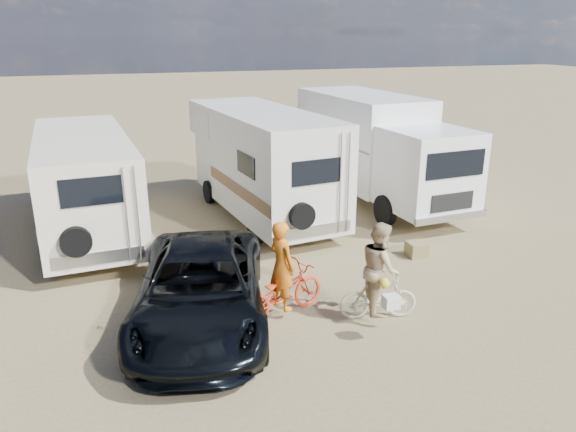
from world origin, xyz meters
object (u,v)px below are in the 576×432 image
object	(u,v)px
bike_woman	(378,297)
rider_man	(282,274)
dark_suv	(201,289)
cooler	(210,252)
rv_main	(262,165)
rv_left	(86,186)
rider_woman	(379,276)
box_truck	(378,150)
bike_parked	(452,200)
crate	(417,249)
bike_man	(282,292)

from	to	relation	value
bike_woman	rider_man	bearing A→B (deg)	81.74
dark_suv	rider_man	xyz separation A→B (m)	(1.54, -0.24, 0.18)
cooler	rv_main	bearing A→B (deg)	60.01
rv_main	bike_woman	distance (m)	6.83
rv_left	rider_woman	bearing A→B (deg)	-55.59
box_truck	rv_main	bearing A→B (deg)	-177.53
bike_parked	rv_left	bearing A→B (deg)	121.46
rv_main	dark_suv	bearing A→B (deg)	-123.22
rider_man	cooler	bearing A→B (deg)	-6.20
rv_main	box_truck	distance (m)	4.07
dark_suv	crate	xyz separation A→B (m)	(5.68, 1.53, -0.54)
rider_man	crate	bearing A→B (deg)	-86.74
dark_suv	bike_man	xyz separation A→B (m)	(1.54, -0.24, -0.20)
bike_woman	rider_woman	xyz separation A→B (m)	(0.00, 0.00, 0.44)
crate	rv_left	bearing A→B (deg)	150.57
bike_woman	cooler	xyz separation A→B (m)	(-2.52, 3.96, -0.25)
box_truck	dark_suv	bearing A→B (deg)	-141.72
rider_woman	cooler	size ratio (longest dim) A/B	3.55
bike_woman	rv_left	bearing A→B (deg)	51.77
rv_main	rider_man	size ratio (longest dim) A/B	3.74
box_truck	rider_man	xyz separation A→B (m)	(-5.45, -6.43, -0.79)
rv_main	bike_man	bearing A→B (deg)	-109.36
rv_main	cooler	world-z (taller)	rv_main
rv_main	rider_woman	world-z (taller)	rv_main
bike_woman	crate	distance (m)	3.46
dark_suv	rider_man	distance (m)	1.57
rv_left	crate	size ratio (longest dim) A/B	15.28
rv_main	rider_woman	bearing A→B (deg)	-93.40
dark_suv	bike_woman	world-z (taller)	dark_suv
rider_woman	bike_parked	world-z (taller)	rider_woman
crate	rv_main	bearing A→B (deg)	122.73
rv_main	dark_suv	xyz separation A→B (m)	(-2.94, -5.79, -0.88)
rv_left	bike_parked	bearing A→B (deg)	-12.30
bike_woman	bike_parked	xyz separation A→B (m)	(5.30, 5.16, -0.06)
box_truck	bike_man	world-z (taller)	box_truck
bike_man	rider_woman	bearing A→B (deg)	-132.01
rv_left	box_truck	world-z (taller)	box_truck
cooler	crate	xyz separation A→B (m)	(4.93, -1.49, -0.02)
rider_woman	rider_man	bearing A→B (deg)	81.74
rv_left	rider_man	world-z (taller)	rv_left
bike_man	bike_parked	world-z (taller)	bike_man
cooler	dark_suv	bearing A→B (deg)	-95.70
box_truck	cooler	distance (m)	7.16
dark_suv	crate	distance (m)	5.91
dark_suv	rider_woman	distance (m)	3.42
bike_woman	crate	world-z (taller)	bike_woman
rv_main	bike_man	size ratio (longest dim) A/B	3.42
rv_left	rider_man	distance (m)	7.08
bike_parked	cooler	bearing A→B (deg)	139.03
rider_man	cooler	distance (m)	3.42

